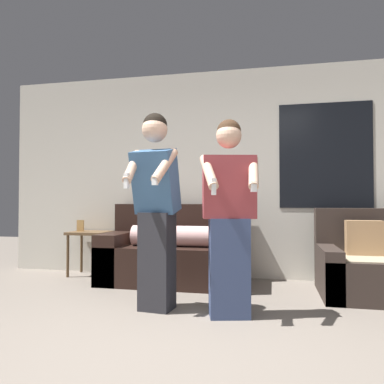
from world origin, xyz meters
The scene contains 7 objects.
ground_plane centered at (0.00, 0.00, 0.00)m, with size 14.00×14.00×0.00m, color slate.
wall_back centered at (0.02, 2.72, 1.35)m, with size 6.23×0.07×2.70m.
couch centered at (-0.63, 2.25, 0.33)m, with size 1.70×0.86×0.95m.
armchair centered at (1.47, 2.04, 0.30)m, with size 0.91×0.93×0.90m.
side_table centered at (-1.85, 2.44, 0.49)m, with size 0.52×0.43×0.73m.
person_left centered at (-0.49, 1.08, 0.93)m, with size 0.44×0.54×1.78m.
person_right centered at (0.18, 1.04, 0.85)m, with size 0.52×0.53×1.69m.
Camera 1 is at (0.54, -2.15, 0.97)m, focal length 35.00 mm.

